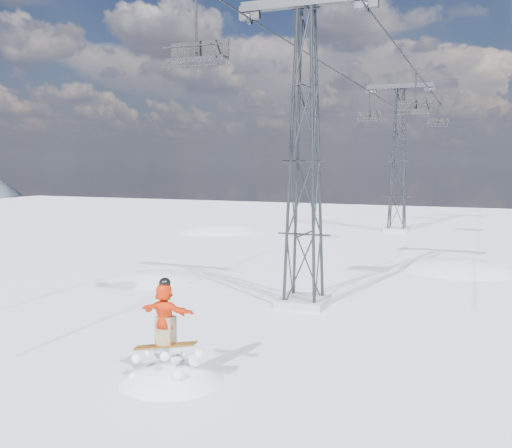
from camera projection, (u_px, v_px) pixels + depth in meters
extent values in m
plane|color=white|center=(183.00, 375.00, 14.73)|extent=(120.00, 120.00, 0.00)
sphere|color=white|center=(159.00, 436.00, 27.37)|extent=(16.00, 16.00, 16.00)
sphere|color=white|center=(451.00, 446.00, 30.17)|extent=(20.00, 20.00, 20.00)
sphere|color=white|center=(223.00, 359.00, 46.13)|extent=(22.00, 22.00, 22.00)
cube|color=#999999|center=(303.00, 302.00, 21.80)|extent=(1.80, 1.80, 0.30)
cube|color=#292B30|center=(306.00, 1.00, 20.59)|extent=(5.00, 0.35, 0.35)
cube|color=#292B30|center=(250.00, 13.00, 21.42)|extent=(0.80, 0.25, 0.50)
cube|color=#292B30|center=(367.00, 1.00, 19.80)|extent=(0.80, 0.25, 0.50)
cube|color=#999999|center=(396.00, 230.00, 44.89)|extent=(1.80, 1.80, 0.30)
cube|color=#292B30|center=(400.00, 86.00, 43.68)|extent=(5.00, 0.35, 0.35)
cube|color=#292B30|center=(371.00, 90.00, 44.51)|extent=(0.80, 0.25, 0.50)
cube|color=#292B30|center=(430.00, 87.00, 42.89)|extent=(0.80, 0.25, 0.50)
cylinder|color=black|center=(328.00, 66.00, 32.06)|extent=(0.06, 51.00, 0.06)
cylinder|color=black|center=(408.00, 61.00, 30.44)|extent=(0.06, 51.00, 0.06)
sphere|color=white|center=(173.00, 446.00, 14.54)|extent=(4.40, 4.40, 4.40)
cube|color=#BA6E18|center=(165.00, 346.00, 13.96)|extent=(1.62, 0.49, 0.30)
imported|color=#EF3A0A|center=(165.00, 314.00, 13.88)|extent=(1.44, 0.46, 1.55)
cube|color=#7F6E4E|center=(165.00, 331.00, 13.92)|extent=(0.44, 0.33, 0.71)
sphere|color=black|center=(164.00, 284.00, 13.79)|extent=(0.29, 0.29, 0.29)
cylinder|color=black|center=(196.00, 22.00, 17.54)|extent=(0.08, 0.08, 2.20)
cube|color=black|center=(197.00, 59.00, 17.66)|extent=(2.00, 0.45, 0.08)
cube|color=black|center=(200.00, 50.00, 17.83)|extent=(2.00, 0.06, 0.55)
cylinder|color=black|center=(193.00, 66.00, 17.45)|extent=(2.00, 0.06, 0.06)
cylinder|color=black|center=(192.00, 46.00, 17.34)|extent=(2.00, 0.05, 0.05)
cylinder|color=black|center=(416.00, 91.00, 34.35)|extent=(0.08, 0.08, 2.26)
cube|color=black|center=(415.00, 110.00, 34.47)|extent=(2.05, 0.46, 0.08)
cube|color=black|center=(416.00, 105.00, 34.65)|extent=(2.05, 0.06, 0.56)
cylinder|color=black|center=(414.00, 114.00, 34.26)|extent=(2.05, 0.06, 0.06)
cylinder|color=black|center=(415.00, 103.00, 34.15)|extent=(2.05, 0.05, 0.05)
cylinder|color=black|center=(369.00, 105.00, 43.96)|extent=(0.07, 0.07, 2.02)
cube|color=black|center=(369.00, 118.00, 44.07)|extent=(1.83, 0.41, 0.07)
cube|color=black|center=(370.00, 115.00, 44.22)|extent=(1.83, 0.05, 0.50)
cylinder|color=black|center=(368.00, 121.00, 43.88)|extent=(1.83, 0.05, 0.05)
cylinder|color=black|center=(369.00, 114.00, 43.78)|extent=(1.83, 0.05, 0.05)
cylinder|color=black|center=(438.00, 113.00, 51.33)|extent=(0.07, 0.07, 1.99)
cube|color=black|center=(438.00, 124.00, 51.44)|extent=(1.81, 0.41, 0.07)
cube|color=black|center=(438.00, 121.00, 51.59)|extent=(1.81, 0.05, 0.50)
cylinder|color=black|center=(438.00, 126.00, 51.25)|extent=(1.81, 0.05, 0.05)
cylinder|color=black|center=(438.00, 120.00, 51.15)|extent=(1.81, 0.05, 0.05)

